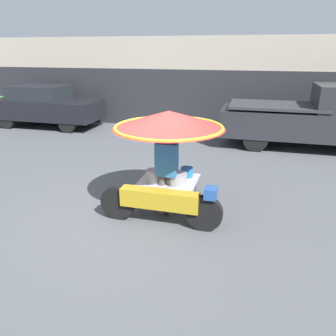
% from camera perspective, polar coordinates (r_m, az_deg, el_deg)
% --- Properties ---
extents(ground_plane, '(36.00, 36.00, 0.00)m').
position_cam_1_polar(ground_plane, '(5.98, -5.36, -9.01)').
color(ground_plane, '#4C4F54').
extents(shopfront_building, '(28.00, 2.06, 3.36)m').
position_cam_1_polar(shopfront_building, '(13.61, 7.30, 14.65)').
color(shopfront_building, '#B2A893').
rests_on(shopfront_building, ground).
extents(vendor_motorcycle_cart, '(2.18, 1.99, 1.89)m').
position_cam_1_polar(vendor_motorcycle_cart, '(5.78, 0.00, 5.69)').
color(vendor_motorcycle_cart, black).
rests_on(vendor_motorcycle_cart, ground).
extents(vendor_person, '(0.38, 0.22, 1.58)m').
position_cam_1_polar(vendor_person, '(5.79, -0.24, -0.29)').
color(vendor_person, '#4C473D').
rests_on(vendor_person, ground).
extents(parked_car, '(4.25, 1.68, 1.59)m').
position_cam_1_polar(parked_car, '(13.88, -20.63, 10.11)').
color(parked_car, black).
rests_on(parked_car, ground).
extents(pickup_truck, '(5.47, 1.86, 1.93)m').
position_cam_1_polar(pickup_truck, '(10.96, 24.78, 7.85)').
color(pickup_truck, black).
rests_on(pickup_truck, ground).
extents(potted_plant, '(0.78, 0.78, 1.01)m').
position_cam_1_polar(potted_plant, '(16.30, -27.25, 9.70)').
color(potted_plant, gray).
rests_on(potted_plant, ground).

